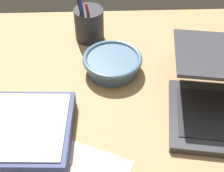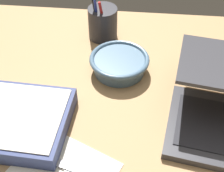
% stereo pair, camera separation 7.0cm
% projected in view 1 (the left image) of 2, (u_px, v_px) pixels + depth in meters
% --- Properties ---
extents(desk_top, '(1.40, 1.00, 0.02)m').
position_uv_depth(desk_top, '(116.00, 128.00, 0.72)').
color(desk_top, tan).
rests_on(desk_top, ground).
extents(bowl, '(0.16, 0.16, 0.05)m').
position_uv_depth(bowl, '(114.00, 63.00, 0.83)').
color(bowl, slate).
rests_on(bowl, desk_top).
extents(pen_cup, '(0.09, 0.09, 0.17)m').
position_uv_depth(pen_cup, '(89.00, 24.00, 0.92)').
color(pen_cup, '#28282D').
rests_on(pen_cup, desk_top).
extents(scissors, '(0.13, 0.09, 0.01)m').
position_uv_depth(scissors, '(56.00, 164.00, 0.64)').
color(scissors, '#B7B7BC').
rests_on(scissors, desk_top).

